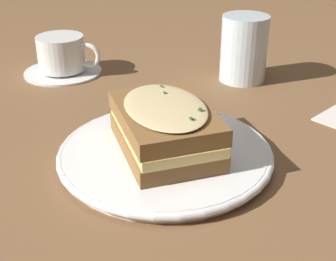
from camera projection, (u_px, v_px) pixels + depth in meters
name	position (u px, v px, depth m)	size (l,w,h in m)	color
ground_plane	(169.00, 158.00, 0.59)	(2.40, 2.40, 0.00)	brown
dinner_plate	(168.00, 155.00, 0.57)	(0.26, 0.26, 0.02)	white
sandwich	(168.00, 128.00, 0.56)	(0.17, 0.19, 0.06)	brown
teacup_with_saucer	(62.00, 57.00, 0.84)	(0.14, 0.14, 0.07)	white
water_glass	(244.00, 49.00, 0.80)	(0.08, 0.08, 0.11)	silver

